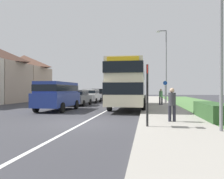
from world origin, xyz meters
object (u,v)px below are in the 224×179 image
double_decker_bus (130,83)px  parked_van_blue (58,94)px  parked_car_black (99,94)px  parked_car_white (91,95)px  parked_car_grey (79,97)px  street_lamp_near (218,6)px  pedestrian_at_stop (172,103)px  bus_stop_sign (147,91)px  street_lamp_mid (165,62)px  cycle_route_sign (165,91)px  pedestrian_walking_away (161,96)px

double_decker_bus → parked_van_blue: (-5.21, -3.31, -0.86)m
parked_car_black → double_decker_bus: bearing=-65.6°
parked_van_blue → parked_car_white: (0.06, 10.03, -0.38)m
parked_car_grey → street_lamp_near: bearing=-54.5°
double_decker_bus → pedestrian_at_stop: 9.23m
parked_car_grey → bus_stop_sign: size_ratio=1.55×
bus_stop_sign → street_lamp_near: street_lamp_near is taller
bus_stop_sign → street_lamp_mid: 17.24m
parked_van_blue → double_decker_bus: bearing=32.4°
parked_van_blue → cycle_route_sign: (8.64, 8.07, 0.14)m
parked_car_grey → cycle_route_sign: (8.69, 2.72, 0.56)m
cycle_route_sign → street_lamp_mid: bearing=84.6°
pedestrian_at_stop → bus_stop_sign: 1.97m
double_decker_bus → parked_van_blue: bearing=-147.6°
street_lamp_near → parked_van_blue: bearing=140.4°
parked_car_white → street_lamp_mid: size_ratio=0.49×
double_decker_bus → parked_car_white: size_ratio=2.80×
parked_car_white → street_lamp_near: (9.11, -17.63, 3.65)m
pedestrian_at_stop → pedestrian_walking_away: size_ratio=1.00×
parked_car_white → parked_van_blue: bearing=-90.4°
parked_car_grey → parked_car_white: bearing=88.6°
parked_van_blue → pedestrian_at_stop: (7.82, -5.47, -0.31)m
pedestrian_at_stop → street_lamp_mid: street_lamp_mid is taller
double_decker_bus → cycle_route_sign: (3.43, 4.77, -0.72)m
pedestrian_at_stop → pedestrian_walking_away: 11.31m
double_decker_bus → bus_stop_sign: bearing=-81.9°
parked_car_grey → parked_car_white: (0.11, 4.68, 0.05)m
cycle_route_sign → pedestrian_at_stop: bearing=-93.5°
parked_van_blue → parked_car_black: size_ratio=1.18×
pedestrian_walking_away → bus_stop_sign: (-1.36, -12.82, 0.56)m
double_decker_bus → parked_car_white: bearing=127.5°
parked_car_black → street_lamp_mid: (8.84, -5.03, 3.81)m
pedestrian_at_stop → parked_car_black: bearing=111.1°
parked_car_white → street_lamp_near: 20.18m
parked_car_white → street_lamp_mid: (8.75, -0.21, 3.83)m
street_lamp_near → street_lamp_mid: (-0.37, 17.42, 0.18)m
pedestrian_walking_away → street_lamp_near: (1.13, -13.44, 3.59)m
parked_car_black → pedestrian_walking_away: size_ratio=2.54×
parked_car_grey → street_lamp_near: street_lamp_near is taller
cycle_route_sign → street_lamp_near: bearing=-88.0°
double_decker_bus → bus_stop_sign: size_ratio=4.43×
pedestrian_walking_away → street_lamp_mid: 5.53m
pedestrian_at_stop → bus_stop_sign: (-1.13, -1.51, 0.56)m
cycle_route_sign → bus_stop_sign: bearing=-97.4°
parked_car_white → bus_stop_sign: size_ratio=1.58×
parked_car_white → pedestrian_at_stop: 17.33m
pedestrian_at_stop → street_lamp_near: street_lamp_near is taller
parked_car_grey → parked_car_black: parked_car_black is taller
parked_van_blue → pedestrian_at_stop: size_ratio=2.99×
parked_van_blue → cycle_route_sign: cycle_route_sign is taller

